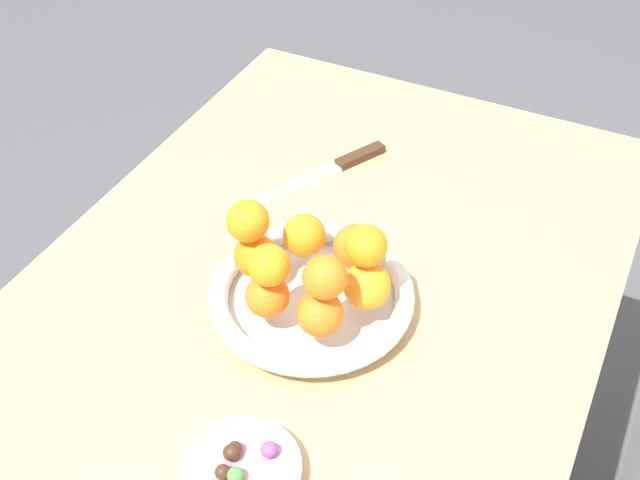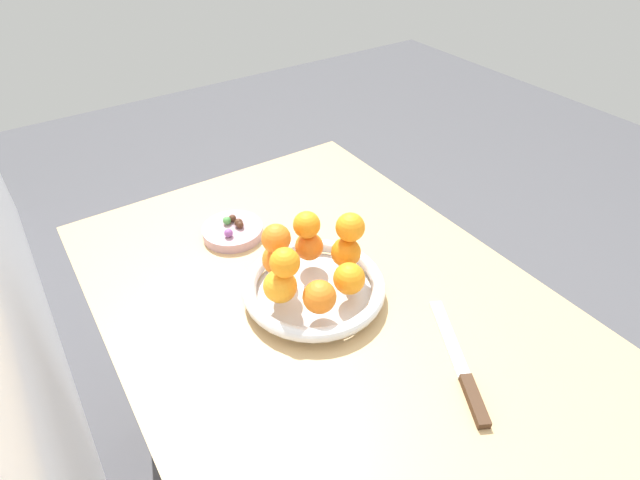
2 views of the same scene
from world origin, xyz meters
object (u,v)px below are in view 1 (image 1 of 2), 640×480
at_px(orange_9, 325,277).
at_px(candy_ball_4, 235,448).
at_px(orange_8, 248,221).
at_px(knife, 330,170).
at_px(orange_4, 267,296).
at_px(orange_5, 320,313).
at_px(fruit_bowl, 312,297).
at_px(orange_7, 366,246).
at_px(orange_3, 256,256).
at_px(candy_dish, 241,472).
at_px(candy_ball_1, 269,449).
at_px(orange_0, 367,285).
at_px(orange_2, 304,235).
at_px(candy_ball_3, 232,452).
at_px(orange_6, 269,265).
at_px(orange_1, 355,246).
at_px(candy_ball_2, 235,475).
at_px(candy_ball_0, 222,472).
at_px(dining_table, 317,327).

xyz_separation_m(orange_9, candy_ball_4, (0.19, -0.01, -0.09)).
relative_size(orange_8, knife, 0.23).
relative_size(orange_4, orange_5, 0.96).
distance_m(fruit_bowl, orange_9, 0.12).
distance_m(orange_4, orange_7, 0.14).
bearing_deg(orange_8, orange_3, 93.02).
xyz_separation_m(candy_dish, orange_8, (-0.25, -0.13, 0.11)).
xyz_separation_m(orange_5, candy_ball_1, (0.17, 0.02, -0.04)).
bearing_deg(orange_7, orange_9, -17.81).
distance_m(orange_0, knife, 0.33).
bearing_deg(orange_3, orange_2, 148.49).
distance_m(fruit_bowl, orange_3, 0.09).
bearing_deg(orange_0, candy_ball_4, -9.73).
relative_size(orange_2, candy_ball_3, 3.08).
height_order(orange_9, knife, orange_9).
bearing_deg(orange_6, orange_1, 156.20).
height_order(orange_2, candy_ball_4, orange_2).
relative_size(orange_5, orange_9, 1.08).
bearing_deg(candy_ball_1, candy_ball_2, -21.23).
bearing_deg(orange_1, orange_2, -82.39).
bearing_deg(candy_ball_0, knife, -165.85).
bearing_deg(candy_dish, candy_ball_3, -111.44).
distance_m(orange_3, orange_5, 0.13).
bearing_deg(dining_table, orange_1, 115.67).
relative_size(dining_table, candy_dish, 8.29).
height_order(dining_table, candy_ball_2, candy_ball_2).
relative_size(orange_3, candy_ball_3, 3.06).
bearing_deg(candy_ball_0, candy_ball_4, -174.35).
height_order(orange_4, orange_5, orange_5).
distance_m(orange_7, candy_ball_0, 0.31).
bearing_deg(orange_0, orange_3, -85.47).
bearing_deg(orange_1, orange_3, -56.47).
bearing_deg(orange_9, knife, -155.55).
distance_m(orange_0, candy_ball_1, 0.24).
bearing_deg(orange_9, candy_ball_2, 0.87).
bearing_deg(orange_4, candy_ball_0, 16.33).
distance_m(dining_table, orange_4, 0.19).
relative_size(orange_6, candy_ball_0, 3.13).
height_order(orange_6, candy_ball_1, orange_6).
height_order(fruit_bowl, orange_5, orange_5).
bearing_deg(orange_9, candy_ball_4, -4.15).
relative_size(orange_6, knife, 0.22).
height_order(orange_2, orange_6, orange_6).
bearing_deg(orange_5, orange_9, 155.11).
xyz_separation_m(fruit_bowl, candy_ball_2, (0.28, 0.05, 0.01)).
relative_size(orange_4, orange_6, 1.07).
xyz_separation_m(dining_table, candy_ball_3, (0.30, 0.05, 0.12)).
height_order(orange_7, orange_9, orange_7).
bearing_deg(fruit_bowl, candy_ball_1, 15.64).
height_order(orange_7, candy_ball_4, orange_7).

